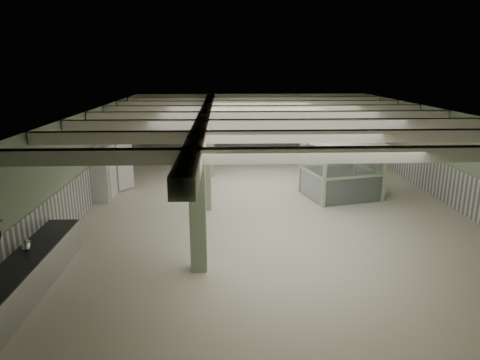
{
  "coord_description": "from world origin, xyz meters",
  "views": [
    {
      "loc": [
        -1.84,
        -16.48,
        5.3
      ],
      "look_at": [
        -1.23,
        -1.66,
        1.3
      ],
      "focal_mm": 32.0,
      "sensor_mm": 36.0,
      "label": 1
    }
  ],
  "objects_px": {
    "walkin_cooler": "(108,169)",
    "filing_cabinet": "(376,181)",
    "guard_booth": "(342,159)",
    "prep_counter": "(28,274)"
  },
  "relations": [
    {
      "from": "walkin_cooler",
      "to": "guard_booth",
      "type": "height_order",
      "value": "guard_booth"
    },
    {
      "from": "walkin_cooler",
      "to": "filing_cabinet",
      "type": "distance_m",
      "value": 11.19
    },
    {
      "from": "walkin_cooler",
      "to": "filing_cabinet",
      "type": "xyz_separation_m",
      "value": [
        11.16,
        -0.55,
        -0.47
      ]
    },
    {
      "from": "walkin_cooler",
      "to": "filing_cabinet",
      "type": "height_order",
      "value": "walkin_cooler"
    },
    {
      "from": "prep_counter",
      "to": "guard_booth",
      "type": "relative_size",
      "value": 1.51
    },
    {
      "from": "walkin_cooler",
      "to": "guard_booth",
      "type": "distance_m",
      "value": 9.67
    },
    {
      "from": "guard_booth",
      "to": "filing_cabinet",
      "type": "xyz_separation_m",
      "value": [
        1.52,
        0.06,
        -0.97
      ]
    },
    {
      "from": "prep_counter",
      "to": "filing_cabinet",
      "type": "bearing_deg",
      "value": 33.92
    },
    {
      "from": "prep_counter",
      "to": "walkin_cooler",
      "type": "height_order",
      "value": "walkin_cooler"
    },
    {
      "from": "filing_cabinet",
      "to": "walkin_cooler",
      "type": "bearing_deg",
      "value": 173.22
    }
  ]
}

